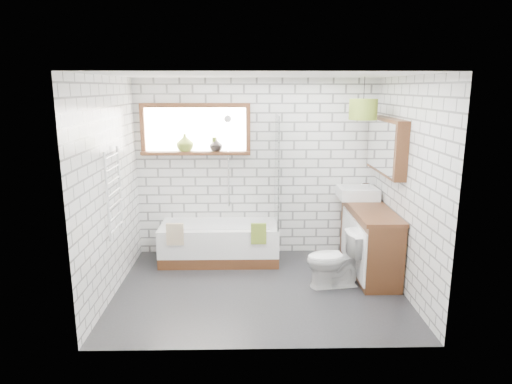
{
  "coord_description": "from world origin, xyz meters",
  "views": [
    {
      "loc": [
        -0.14,
        -5.1,
        2.37
      ],
      "look_at": [
        -0.03,
        0.25,
        1.14
      ],
      "focal_mm": 32.0,
      "sensor_mm": 36.0,
      "label": 1
    }
  ],
  "objects_px": {
    "vanity": "(369,239)",
    "toilet": "(334,259)",
    "bathtub": "(220,242)",
    "basin": "(358,193)",
    "pendant": "(363,109)"
  },
  "relations": [
    {
      "from": "bathtub",
      "to": "vanity",
      "type": "xyz_separation_m",
      "value": [
        1.98,
        -0.41,
        0.17
      ]
    },
    {
      "from": "pendant",
      "to": "basin",
      "type": "bearing_deg",
      "value": 78.61
    },
    {
      "from": "bathtub",
      "to": "vanity",
      "type": "bearing_deg",
      "value": -11.63
    },
    {
      "from": "basin",
      "to": "pendant",
      "type": "bearing_deg",
      "value": -101.39
    },
    {
      "from": "basin",
      "to": "toilet",
      "type": "distance_m",
      "value": 1.24
    },
    {
      "from": "vanity",
      "to": "basin",
      "type": "distance_m",
      "value": 0.72
    },
    {
      "from": "basin",
      "to": "pendant",
      "type": "height_order",
      "value": "pendant"
    },
    {
      "from": "bathtub",
      "to": "toilet",
      "type": "xyz_separation_m",
      "value": [
        1.44,
        -0.88,
        0.08
      ]
    },
    {
      "from": "vanity",
      "to": "toilet",
      "type": "bearing_deg",
      "value": -139.28
    },
    {
      "from": "vanity",
      "to": "pendant",
      "type": "distance_m",
      "value": 1.68
    },
    {
      "from": "vanity",
      "to": "pendant",
      "type": "height_order",
      "value": "pendant"
    },
    {
      "from": "vanity",
      "to": "toilet",
      "type": "xyz_separation_m",
      "value": [
        -0.54,
        -0.47,
        -0.09
      ]
    },
    {
      "from": "bathtub",
      "to": "basin",
      "type": "relative_size",
      "value": 3.06
    },
    {
      "from": "toilet",
      "to": "pendant",
      "type": "height_order",
      "value": "pendant"
    },
    {
      "from": "vanity",
      "to": "toilet",
      "type": "distance_m",
      "value": 0.72
    }
  ]
}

